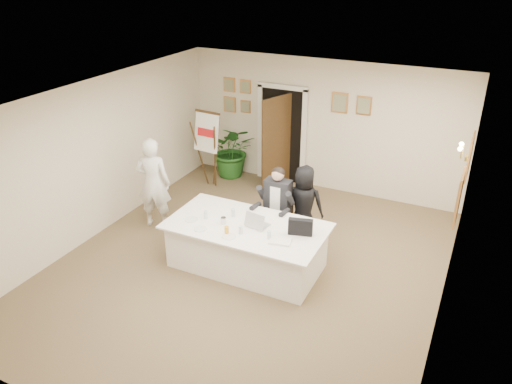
{
  "coord_description": "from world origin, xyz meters",
  "views": [
    {
      "loc": [
        3.13,
        -6.17,
        4.71
      ],
      "look_at": [
        -0.15,
        0.6,
        1.08
      ],
      "focal_mm": 35.0,
      "sensor_mm": 36.0,
      "label": 1
    }
  ],
  "objects_px": {
    "flip_chart": "(210,153)",
    "standing_woman": "(304,205)",
    "seated_man": "(276,206)",
    "paper_stack": "(280,241)",
    "steel_jug": "(223,221)",
    "laptop": "(258,217)",
    "standing_man": "(153,183)",
    "laptop_bag": "(300,227)",
    "potted_palm": "(233,150)",
    "oj_glass": "(227,230)",
    "conference_table": "(247,245)"
  },
  "relations": [
    {
      "from": "flip_chart",
      "to": "standing_woman",
      "type": "relative_size",
      "value": 1.17
    },
    {
      "from": "seated_man",
      "to": "paper_stack",
      "type": "distance_m",
      "value": 1.3
    },
    {
      "from": "seated_man",
      "to": "standing_woman",
      "type": "xyz_separation_m",
      "value": [
        0.41,
        0.25,
        -0.0
      ]
    },
    {
      "from": "seated_man",
      "to": "steel_jug",
      "type": "bearing_deg",
      "value": -102.46
    },
    {
      "from": "flip_chart",
      "to": "laptop",
      "type": "xyz_separation_m",
      "value": [
        2.3,
        -2.4,
        0.13
      ]
    },
    {
      "from": "seated_man",
      "to": "laptop",
      "type": "distance_m",
      "value": 0.87
    },
    {
      "from": "standing_man",
      "to": "laptop_bag",
      "type": "bearing_deg",
      "value": 154.91
    },
    {
      "from": "standing_man",
      "to": "seated_man",
      "type": "bearing_deg",
      "value": 172.91
    },
    {
      "from": "potted_palm",
      "to": "oj_glass",
      "type": "relative_size",
      "value": 9.67
    },
    {
      "from": "conference_table",
      "to": "seated_man",
      "type": "distance_m",
      "value": 0.99
    },
    {
      "from": "oj_glass",
      "to": "steel_jug",
      "type": "xyz_separation_m",
      "value": [
        -0.2,
        0.26,
        -0.01
      ]
    },
    {
      "from": "seated_man",
      "to": "laptop_bag",
      "type": "distance_m",
      "value": 1.13
    },
    {
      "from": "conference_table",
      "to": "laptop_bag",
      "type": "distance_m",
      "value": 1.02
    },
    {
      "from": "potted_palm",
      "to": "laptop",
      "type": "distance_m",
      "value": 3.78
    },
    {
      "from": "seated_man",
      "to": "flip_chart",
      "type": "bearing_deg",
      "value": 157.46
    },
    {
      "from": "standing_woman",
      "to": "oj_glass",
      "type": "height_order",
      "value": "standing_woman"
    },
    {
      "from": "steel_jug",
      "to": "oj_glass",
      "type": "bearing_deg",
      "value": -52.34
    },
    {
      "from": "seated_man",
      "to": "laptop",
      "type": "bearing_deg",
      "value": -75.04
    },
    {
      "from": "seated_man",
      "to": "laptop",
      "type": "xyz_separation_m",
      "value": [
        0.04,
        -0.84,
        0.19
      ]
    },
    {
      "from": "laptop_bag",
      "to": "paper_stack",
      "type": "relative_size",
      "value": 1.14
    },
    {
      "from": "conference_table",
      "to": "paper_stack",
      "type": "xyz_separation_m",
      "value": [
        0.69,
        -0.24,
        0.4
      ]
    },
    {
      "from": "conference_table",
      "to": "flip_chart",
      "type": "distance_m",
      "value": 3.3
    },
    {
      "from": "conference_table",
      "to": "laptop_bag",
      "type": "relative_size",
      "value": 6.79
    },
    {
      "from": "standing_man",
      "to": "laptop_bag",
      "type": "relative_size",
      "value": 4.65
    },
    {
      "from": "seated_man",
      "to": "standing_man",
      "type": "height_order",
      "value": "standing_man"
    },
    {
      "from": "standing_woman",
      "to": "potted_palm",
      "type": "distance_m",
      "value": 3.21
    },
    {
      "from": "seated_man",
      "to": "oj_glass",
      "type": "xyz_separation_m",
      "value": [
        -0.27,
        -1.31,
        0.12
      ]
    },
    {
      "from": "conference_table",
      "to": "oj_glass",
      "type": "xyz_separation_m",
      "value": [
        -0.15,
        -0.38,
        0.45
      ]
    },
    {
      "from": "flip_chart",
      "to": "standing_man",
      "type": "height_order",
      "value": "standing_man"
    },
    {
      "from": "standing_woman",
      "to": "steel_jug",
      "type": "relative_size",
      "value": 13.07
    },
    {
      "from": "standing_man",
      "to": "oj_glass",
      "type": "xyz_separation_m",
      "value": [
        2.02,
        -0.87,
        -0.03
      ]
    },
    {
      "from": "conference_table",
      "to": "oj_glass",
      "type": "distance_m",
      "value": 0.61
    },
    {
      "from": "flip_chart",
      "to": "oj_glass",
      "type": "height_order",
      "value": "flip_chart"
    },
    {
      "from": "conference_table",
      "to": "potted_palm",
      "type": "height_order",
      "value": "potted_palm"
    },
    {
      "from": "laptop_bag",
      "to": "oj_glass",
      "type": "distance_m",
      "value": 1.14
    },
    {
      "from": "oj_glass",
      "to": "paper_stack",
      "type": "bearing_deg",
      "value": 9.51
    },
    {
      "from": "conference_table",
      "to": "flip_chart",
      "type": "bearing_deg",
      "value": 130.84
    },
    {
      "from": "oj_glass",
      "to": "steel_jug",
      "type": "relative_size",
      "value": 1.18
    },
    {
      "from": "flip_chart",
      "to": "paper_stack",
      "type": "bearing_deg",
      "value": -43.84
    },
    {
      "from": "conference_table",
      "to": "standing_man",
      "type": "bearing_deg",
      "value": 167.27
    },
    {
      "from": "steel_jug",
      "to": "standing_man",
      "type": "bearing_deg",
      "value": 161.45
    },
    {
      "from": "conference_table",
      "to": "standing_man",
      "type": "distance_m",
      "value": 2.28
    },
    {
      "from": "standing_man",
      "to": "standing_woman",
      "type": "relative_size",
      "value": 1.21
    },
    {
      "from": "seated_man",
      "to": "paper_stack",
      "type": "height_order",
      "value": "seated_man"
    },
    {
      "from": "seated_man",
      "to": "paper_stack",
      "type": "xyz_separation_m",
      "value": [
        0.57,
        -1.17,
        0.07
      ]
    },
    {
      "from": "laptop_bag",
      "to": "potted_palm",
      "type": "bearing_deg",
      "value": 118.07
    },
    {
      "from": "conference_table",
      "to": "laptop",
      "type": "relative_size",
      "value": 6.98
    },
    {
      "from": "standing_woman",
      "to": "seated_man",
      "type": "bearing_deg",
      "value": 22.79
    },
    {
      "from": "conference_table",
      "to": "steel_jug",
      "type": "height_order",
      "value": "steel_jug"
    },
    {
      "from": "flip_chart",
      "to": "potted_palm",
      "type": "xyz_separation_m",
      "value": [
        0.17,
        0.71,
        -0.15
      ]
    }
  ]
}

